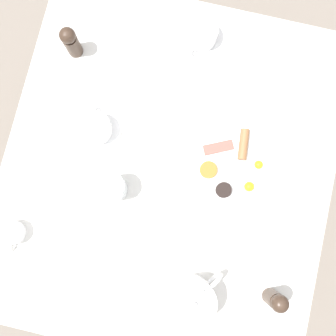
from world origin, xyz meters
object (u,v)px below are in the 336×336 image
object	(u,v)px
breakfast_plate	(234,168)
knife_by_plate	(90,283)
teacup_with_saucer_left	(96,129)
spoon_for_tea	(273,57)
water_glass_tall	(112,187)
creamer_jug	(11,233)
salt_grinder	(276,301)
teapot_near	(193,300)
teacup_with_saucer_right	(202,35)
fork_by_plate	(143,58)
pepper_grinder	(71,41)

from	to	relation	value
breakfast_plate	knife_by_plate	world-z (taller)	breakfast_plate
teacup_with_saucer_left	spoon_for_tea	xyz separation A→B (m)	(-0.33, 0.45, -0.03)
spoon_for_tea	water_glass_tall	bearing A→B (deg)	-36.76
teacup_with_saucer_left	knife_by_plate	size ratio (longest dim) A/B	0.65
teacup_with_saucer_left	creamer_jug	world-z (taller)	teacup_with_saucer_left
creamer_jug	salt_grinder	distance (m)	0.73
teapot_near	creamer_jug	size ratio (longest dim) A/B	2.03
spoon_for_tea	salt_grinder	bearing A→B (deg)	10.41
knife_by_plate	spoon_for_tea	xyz separation A→B (m)	(-0.75, 0.37, 0.00)
breakfast_plate	spoon_for_tea	distance (m)	0.35
teacup_with_saucer_right	salt_grinder	size ratio (longest dim) A/B	1.13
water_glass_tall	spoon_for_tea	distance (m)	0.61
teacup_with_saucer_left	knife_by_plate	xyz separation A→B (m)	(0.42, 0.09, -0.03)
teapot_near	teacup_with_saucer_right	distance (m)	0.74
teapot_near	salt_grinder	bearing A→B (deg)	139.30
teacup_with_saucer_left	water_glass_tall	xyz separation A→B (m)	(0.15, 0.09, 0.02)
water_glass_tall	spoon_for_tea	xyz separation A→B (m)	(-0.49, 0.36, -0.05)
breakfast_plate	teacup_with_saucer_right	distance (m)	0.40
fork_by_plate	spoon_for_tea	xyz separation A→B (m)	(-0.09, 0.38, 0.00)
creamer_jug	fork_by_plate	xyz separation A→B (m)	(-0.58, 0.23, -0.02)
teacup_with_saucer_left	pepper_grinder	world-z (taller)	pepper_grinder
fork_by_plate	knife_by_plate	xyz separation A→B (m)	(0.66, 0.01, 0.00)
creamer_jug	pepper_grinder	xyz separation A→B (m)	(-0.56, 0.03, 0.04)
teacup_with_saucer_left	fork_by_plate	bearing A→B (deg)	162.51
teacup_with_saucer_right	creamer_jug	xyz separation A→B (m)	(0.68, -0.38, -0.00)
fork_by_plate	water_glass_tall	bearing A→B (deg)	1.92
teapot_near	teacup_with_saucer_left	size ratio (longest dim) A/B	1.29
knife_by_plate	spoon_for_tea	world-z (taller)	same
water_glass_tall	teapot_near	bearing A→B (deg)	49.36
knife_by_plate	water_glass_tall	bearing A→B (deg)	179.51
teacup_with_saucer_left	water_glass_tall	size ratio (longest dim) A/B	1.38
teacup_with_saucer_left	pepper_grinder	xyz separation A→B (m)	(-0.22, -0.12, 0.04)
pepper_grinder	knife_by_plate	bearing A→B (deg)	18.24
teacup_with_saucer_right	creamer_jug	bearing A→B (deg)	-29.59
knife_by_plate	spoon_for_tea	distance (m)	0.84
creamer_jug	knife_by_plate	xyz separation A→B (m)	(0.08, 0.24, -0.02)
salt_grinder	knife_by_plate	distance (m)	0.50
teacup_with_saucer_left	teapot_near	bearing A→B (deg)	43.28
pepper_grinder	teacup_with_saucer_right	bearing A→B (deg)	108.83
water_glass_tall	knife_by_plate	size ratio (longest dim) A/B	0.47
teapot_near	water_glass_tall	size ratio (longest dim) A/B	1.79
pepper_grinder	salt_grinder	distance (m)	0.90
water_glass_tall	pepper_grinder	bearing A→B (deg)	-150.18
water_glass_tall	knife_by_plate	distance (m)	0.27
creamer_jug	fork_by_plate	size ratio (longest dim) A/B	0.49
fork_by_plate	breakfast_plate	bearing A→B (deg)	51.64
knife_by_plate	teacup_with_saucer_right	bearing A→B (deg)	169.30
salt_grinder	water_glass_tall	bearing A→B (deg)	-111.24
teacup_with_saucer_right	salt_grinder	distance (m)	0.77
teapot_near	pepper_grinder	size ratio (longest dim) A/B	1.45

